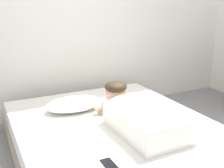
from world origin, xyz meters
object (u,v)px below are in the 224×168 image
person_lying (137,113)px  coffee_cup (122,99)px  pillow (74,104)px  cell_phone (109,165)px  bed (117,142)px

person_lying → coffee_cup: bearing=74.2°
pillow → coffee_cup: size_ratio=4.16×
person_lying → pillow: bearing=121.5°
coffee_cup → cell_phone: (-0.58, -0.91, -0.03)m
bed → person_lying: size_ratio=2.15×
pillow → person_lying: size_ratio=0.57×
bed → cell_phone: cell_phone is taller
bed → coffee_cup: coffee_cup is taller
pillow → person_lying: 0.64m
coffee_cup → cell_phone: size_ratio=0.89×
bed → coffee_cup: (0.28, 0.43, 0.19)m
pillow → coffee_cup: (0.47, -0.04, -0.02)m
bed → person_lying: person_lying is taller
bed → pillow: pillow is taller
bed → cell_phone: 0.59m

